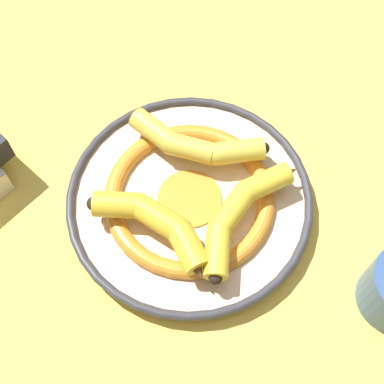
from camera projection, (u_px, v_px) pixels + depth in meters
ground_plane at (190, 183)px, 0.75m from camera, size 2.80×2.80×0.00m
decorative_bowl at (192, 200)px, 0.72m from camera, size 0.33×0.33×0.04m
banana_a at (193, 143)px, 0.72m from camera, size 0.09×0.20×0.03m
banana_b at (240, 212)px, 0.67m from camera, size 0.17×0.13×0.03m
banana_c at (156, 224)px, 0.66m from camera, size 0.12×0.16×0.03m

